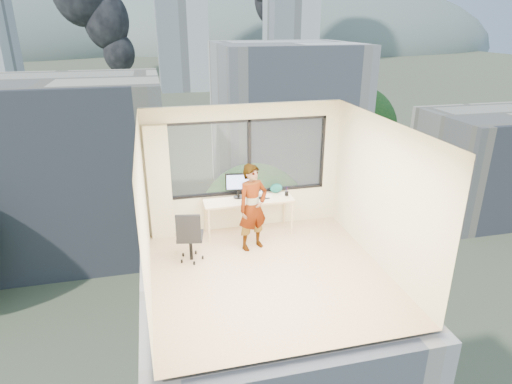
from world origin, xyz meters
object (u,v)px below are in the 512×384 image
object	(u,v)px
person	(253,207)
chair	(190,235)
handbag	(276,188)
desk	(248,216)
game_console	(254,193)
monitor	(238,185)
laptop	(256,193)

from	to	relation	value
person	chair	bearing A→B (deg)	168.44
person	handbag	world-z (taller)	person
desk	game_console	world-z (taller)	game_console
monitor	laptop	bearing A→B (deg)	-6.63
person	monitor	size ratio (longest dim) A/B	3.22
person	laptop	world-z (taller)	person
person	handbag	bearing A→B (deg)	29.92
person	desk	bearing A→B (deg)	64.45
person	monitor	xyz separation A→B (m)	(-0.12, 0.77, 0.17)
laptop	person	bearing A→B (deg)	-123.24
game_console	handbag	distance (m)	0.49
desk	handbag	distance (m)	0.82
monitor	laptop	xyz separation A→B (m)	(0.35, -0.10, -0.16)
person	game_console	xyz separation A→B (m)	(0.21, 0.82, -0.05)
monitor	handbag	distance (m)	0.83
laptop	game_console	bearing A→B (deg)	82.92
monitor	handbag	bearing A→B (deg)	13.96
person	game_console	world-z (taller)	person
person	handbag	xyz separation A→B (m)	(0.70, 0.84, 0.01)
chair	monitor	distance (m)	1.53
laptop	handbag	world-z (taller)	laptop
handbag	monitor	bearing A→B (deg)	-164.67
monitor	game_console	xyz separation A→B (m)	(0.33, 0.05, -0.22)
monitor	laptop	size ratio (longest dim) A/B	1.54
laptop	desk	bearing A→B (deg)	174.08
handbag	chair	bearing A→B (deg)	-141.26
person	monitor	world-z (taller)	person
desk	laptop	distance (m)	0.51
chair	person	size ratio (longest dim) A/B	0.60
chair	handbag	world-z (taller)	chair
monitor	handbag	xyz separation A→B (m)	(0.81, 0.07, -0.16)
game_console	handbag	bearing A→B (deg)	8.79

